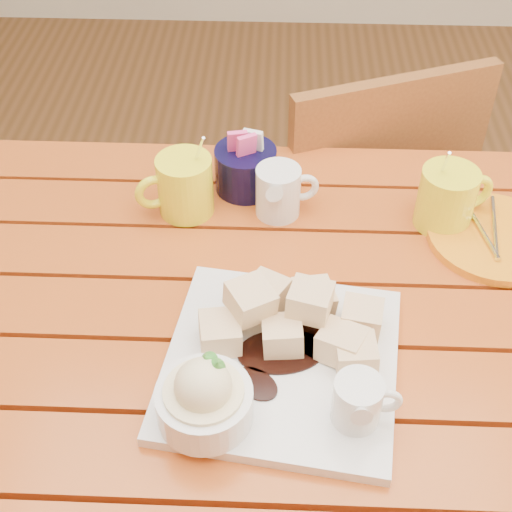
{
  "coord_description": "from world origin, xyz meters",
  "views": [
    {
      "loc": [
        0.02,
        -0.66,
        1.48
      ],
      "look_at": [
        -0.01,
        0.04,
        0.82
      ],
      "focal_mm": 50.0,
      "sensor_mm": 36.0,
      "label": 1
    }
  ],
  "objects_px": {
    "table": "(262,360)",
    "dessert_plate": "(269,363)",
    "orange_saucer": "(496,237)",
    "coffee_mug_right": "(448,197)",
    "chair_far": "(354,209)",
    "coffee_mug_left": "(183,185)"
  },
  "relations": [
    {
      "from": "orange_saucer",
      "to": "table",
      "type": "bearing_deg",
      "value": -155.64
    },
    {
      "from": "table",
      "to": "coffee_mug_right",
      "type": "height_order",
      "value": "coffee_mug_right"
    },
    {
      "from": "dessert_plate",
      "to": "coffee_mug_right",
      "type": "relative_size",
      "value": 2.23
    },
    {
      "from": "coffee_mug_left",
      "to": "orange_saucer",
      "type": "distance_m",
      "value": 0.48
    },
    {
      "from": "table",
      "to": "dessert_plate",
      "type": "bearing_deg",
      "value": -84.24
    },
    {
      "from": "coffee_mug_right",
      "to": "dessert_plate",
      "type": "bearing_deg",
      "value": -151.32
    },
    {
      "from": "table",
      "to": "orange_saucer",
      "type": "height_order",
      "value": "orange_saucer"
    },
    {
      "from": "table",
      "to": "coffee_mug_right",
      "type": "bearing_deg",
      "value": 35.85
    },
    {
      "from": "orange_saucer",
      "to": "chair_far",
      "type": "relative_size",
      "value": 0.24
    },
    {
      "from": "table",
      "to": "coffee_mug_right",
      "type": "distance_m",
      "value": 0.37
    },
    {
      "from": "dessert_plate",
      "to": "chair_far",
      "type": "distance_m",
      "value": 0.76
    },
    {
      "from": "coffee_mug_left",
      "to": "table",
      "type": "bearing_deg",
      "value": -80.58
    },
    {
      "from": "coffee_mug_left",
      "to": "orange_saucer",
      "type": "bearing_deg",
      "value": -28.74
    },
    {
      "from": "dessert_plate",
      "to": "chair_far",
      "type": "xyz_separation_m",
      "value": [
        0.17,
        0.67,
        -0.31
      ]
    },
    {
      "from": "coffee_mug_left",
      "to": "chair_far",
      "type": "xyz_separation_m",
      "value": [
        0.32,
        0.35,
        -0.32
      ]
    },
    {
      "from": "coffee_mug_right",
      "to": "orange_saucer",
      "type": "height_order",
      "value": "coffee_mug_right"
    },
    {
      "from": "coffee_mug_right",
      "to": "orange_saucer",
      "type": "xyz_separation_m",
      "value": [
        0.07,
        -0.04,
        -0.04
      ]
    },
    {
      "from": "orange_saucer",
      "to": "coffee_mug_right",
      "type": "bearing_deg",
      "value": 150.78
    },
    {
      "from": "coffee_mug_left",
      "to": "chair_far",
      "type": "height_order",
      "value": "coffee_mug_left"
    },
    {
      "from": "coffee_mug_right",
      "to": "orange_saucer",
      "type": "bearing_deg",
      "value": -50.67
    },
    {
      "from": "dessert_plate",
      "to": "coffee_mug_right",
      "type": "xyz_separation_m",
      "value": [
        0.26,
        0.32,
        0.02
      ]
    },
    {
      "from": "coffee_mug_left",
      "to": "coffee_mug_right",
      "type": "height_order",
      "value": "same"
    }
  ]
}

